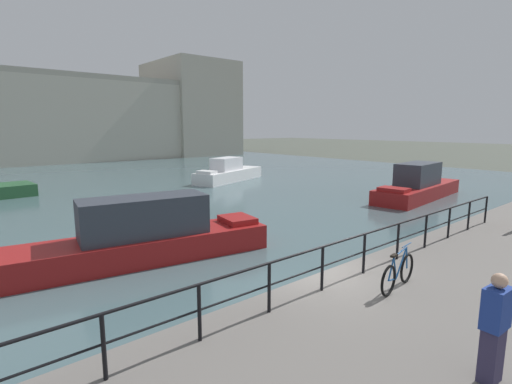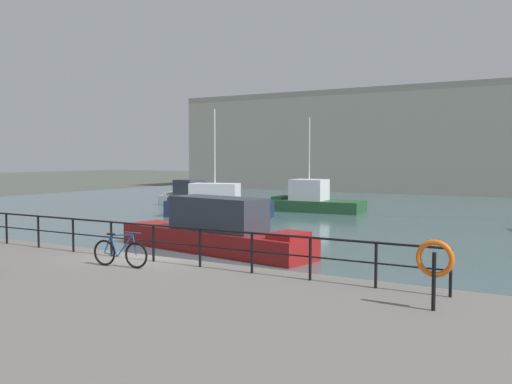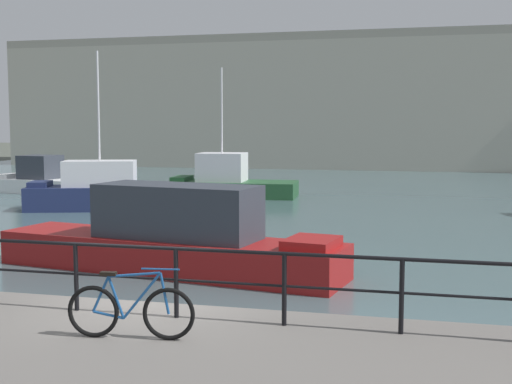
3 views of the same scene
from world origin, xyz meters
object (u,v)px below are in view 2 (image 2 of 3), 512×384
object	(u,v)px
moored_small_launch	(217,204)
moored_harbor_tender	(314,200)
parked_bicycle	(120,253)
moored_cabin_cruiser	(191,197)
life_ring_stand	(435,261)
moored_red_daysailer	(216,231)

from	to	relation	value
moored_small_launch	moored_harbor_tender	bearing A→B (deg)	-138.27
moored_small_launch	moored_harbor_tender	world-z (taller)	moored_small_launch
moored_harbor_tender	parked_bicycle	distance (m)	27.66
moored_harbor_tender	moored_cabin_cruiser	xyz separation A→B (m)	(-10.98, -0.54, -0.08)
moored_small_launch	moored_harbor_tender	size ratio (longest dim) A/B	1.06
moored_harbor_tender	life_ring_stand	bearing A→B (deg)	114.82
moored_small_launch	moored_cabin_cruiser	size ratio (longest dim) A/B	1.27
moored_small_launch	moored_red_daysailer	distance (m)	14.03
moored_red_daysailer	moored_harbor_tender	distance (m)	18.86
moored_small_launch	moored_red_daysailer	world-z (taller)	moored_small_launch
parked_bicycle	life_ring_stand	world-z (taller)	life_ring_stand
moored_harbor_tender	moored_small_launch	bearing A→B (deg)	55.53
life_ring_stand	parked_bicycle	bearing A→B (deg)	179.20
moored_cabin_cruiser	life_ring_stand	world-z (taller)	life_ring_stand
moored_small_launch	parked_bicycle	size ratio (longest dim) A/B	4.24
moored_cabin_cruiser	parked_bicycle	xyz separation A→B (m)	(17.40, -26.37, 0.66)
moored_small_launch	moored_cabin_cruiser	xyz separation A→B (m)	(-6.97, 6.28, -0.13)
parked_bicycle	moored_cabin_cruiser	bearing A→B (deg)	116.25
moored_cabin_cruiser	moored_red_daysailer	bearing A→B (deg)	136.81
moored_cabin_cruiser	parked_bicycle	size ratio (longest dim) A/B	3.35
moored_red_daysailer	life_ring_stand	distance (m)	14.02
moored_red_daysailer	moored_cabin_cruiser	xyz separation A→B (m)	(-14.79, 17.93, -0.13)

